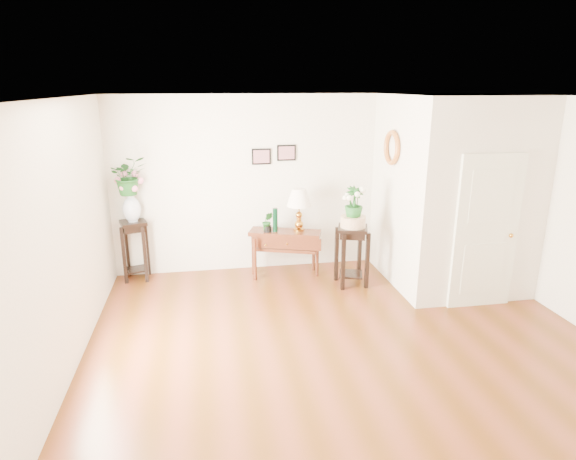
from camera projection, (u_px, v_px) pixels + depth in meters
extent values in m
cube|color=brown|center=(348.00, 347.00, 5.59)|extent=(6.00, 5.50, 0.02)
cube|color=white|center=(358.00, 98.00, 4.78)|extent=(6.00, 5.50, 0.02)
cube|color=white|center=(301.00, 183.00, 7.78)|extent=(6.00, 0.02, 2.80)
cube|color=white|center=(504.00, 379.00, 2.60)|extent=(6.00, 0.02, 2.80)
cube|color=white|center=(57.00, 248.00, 4.69)|extent=(0.02, 5.50, 2.80)
cube|color=white|center=(451.00, 191.00, 7.21)|extent=(1.80, 1.95, 2.80)
cube|color=silver|center=(486.00, 233.00, 6.37)|extent=(0.90, 0.05, 2.10)
cube|color=black|center=(261.00, 157.00, 7.53)|extent=(0.30, 0.02, 0.25)
cube|color=black|center=(286.00, 153.00, 7.58)|extent=(0.30, 0.02, 0.25)
torus|color=#CA7530|center=(392.00, 148.00, 6.99)|extent=(0.07, 0.51, 0.51)
cube|color=#3D170C|center=(285.00, 253.00, 7.61)|extent=(1.17, 0.71, 0.74)
cube|color=#AF731F|center=(299.00, 209.00, 7.44)|extent=(0.39, 0.39, 0.67)
cylinder|color=black|center=(275.00, 221.00, 7.43)|extent=(0.10, 0.10, 0.37)
imported|color=#18501A|center=(268.00, 223.00, 7.42)|extent=(0.18, 0.16, 0.30)
cube|color=black|center=(136.00, 250.00, 7.44)|extent=(0.46, 0.46, 0.94)
imported|color=#18501A|center=(129.00, 176.00, 7.11)|extent=(0.64, 0.59, 0.58)
cube|color=black|center=(352.00, 256.00, 7.25)|extent=(0.54, 0.54, 0.91)
cylinder|color=beige|center=(353.00, 222.00, 7.09)|extent=(0.38, 0.38, 0.16)
imported|color=#18501A|center=(354.00, 203.00, 7.01)|extent=(0.35, 0.35, 0.48)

